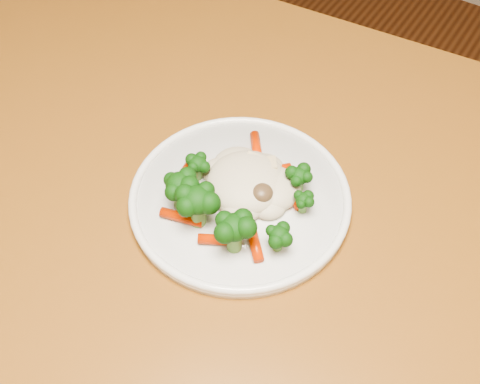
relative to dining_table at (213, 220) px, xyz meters
The scene contains 3 objects.
dining_table is the anchor object (origin of this frame).
plate 0.13m from the dining_table, 21.58° to the right, with size 0.26×0.26×0.01m, color white.
meal 0.16m from the dining_table, 33.52° to the right, with size 0.17×0.18×0.05m.
Camera 1 is at (0.64, -0.62, 1.32)m, focal length 45.00 mm.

